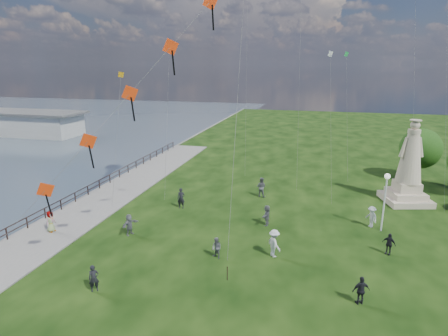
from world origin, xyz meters
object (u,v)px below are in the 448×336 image
(person_3, at_px, (361,290))
(person_8, at_px, (371,217))
(person_11, at_px, (267,215))
(pier_pavilion, at_px, (9,122))
(person_2, at_px, (274,243))
(person_0, at_px, (94,278))
(person_10, at_px, (51,223))
(person_9, at_px, (389,244))
(statue, at_px, (409,172))
(person_6, at_px, (181,198))
(lamppost, at_px, (386,190))
(person_1, at_px, (217,248))
(person_5, at_px, (129,225))
(person_7, at_px, (261,187))

(person_3, bearing_deg, person_8, -121.14)
(person_11, bearing_deg, pier_pavilion, -115.89)
(person_3, bearing_deg, person_2, -60.01)
(person_0, relative_size, person_10, 0.96)
(person_3, xyz_separation_m, person_9, (2.31, 6.25, -0.05))
(statue, height_order, person_11, statue)
(person_6, relative_size, person_8, 1.08)
(person_2, relative_size, person_9, 1.26)
(lamppost, xyz_separation_m, person_2, (-7.53, -6.09, -2.37))
(person_0, relative_size, person_9, 1.04)
(person_9, xyz_separation_m, person_10, (-24.35, -2.86, 0.06))
(person_9, bearing_deg, person_6, -165.52)
(person_1, bearing_deg, person_5, -164.93)
(person_10, bearing_deg, person_3, -90.41)
(person_1, relative_size, person_5, 0.88)
(person_2, bearing_deg, lamppost, -91.71)
(person_6, height_order, person_7, person_7)
(lamppost, relative_size, person_1, 3.19)
(pier_pavilion, xyz_separation_m, lamppost, (62.35, -29.34, 1.49))
(person_7, relative_size, person_10, 1.18)
(person_5, bearing_deg, person_8, -51.44)
(lamppost, xyz_separation_m, person_8, (-0.71, 0.54, -2.47))
(person_5, relative_size, person_9, 1.09)
(person_9, distance_m, person_10, 24.51)
(person_1, bearing_deg, person_11, 96.87)
(person_8, distance_m, person_11, 8.20)
(person_6, bearing_deg, person_7, 28.44)
(person_5, bearing_deg, person_3, -86.15)
(person_5, height_order, person_11, person_11)
(person_5, bearing_deg, person_11, -45.99)
(lamppost, distance_m, person_0, 21.21)
(person_1, xyz_separation_m, person_3, (8.78, -2.82, 0.09))
(person_6, distance_m, person_9, 17.12)
(person_9, bearing_deg, lamppost, 118.07)
(person_0, relative_size, person_8, 0.92)
(person_11, bearing_deg, statue, 129.22)
(lamppost, bearing_deg, person_1, -146.96)
(person_1, height_order, person_11, person_11)
(person_2, distance_m, person_6, 11.26)
(person_10, bearing_deg, person_2, -79.61)
(statue, xyz_separation_m, person_0, (-19.91, -19.88, -2.13))
(pier_pavilion, height_order, person_5, pier_pavilion)
(lamppost, relative_size, person_11, 2.77)
(person_11, bearing_deg, person_7, -163.33)
(lamppost, distance_m, person_11, 9.15)
(person_0, height_order, person_10, person_10)
(person_3, bearing_deg, person_6, -58.85)
(statue, xyz_separation_m, lamppost, (-3.04, -7.27, 0.41))
(person_2, height_order, person_3, person_2)
(lamppost, relative_size, person_10, 2.81)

